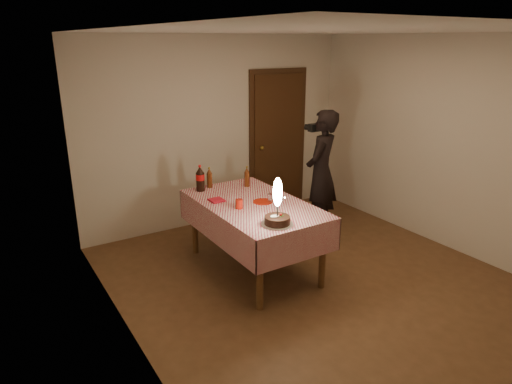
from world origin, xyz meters
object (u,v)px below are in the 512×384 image
(red_cup, at_px, (239,204))
(cola_bottle, at_px, (200,178))
(dining_table, at_px, (254,212))
(photographer, at_px, (321,173))
(clear_cup, at_px, (271,198))
(red_plate, at_px, (263,202))
(amber_bottle_left, at_px, (209,178))
(birthday_cake, at_px, (277,212))
(amber_bottle_right, at_px, (247,177))

(red_cup, bearing_deg, cola_bottle, 96.40)
(dining_table, bearing_deg, red_cup, -163.56)
(photographer, bearing_deg, dining_table, -161.56)
(red_cup, bearing_deg, clear_cup, -0.56)
(clear_cup, distance_m, cola_bottle, 0.92)
(red_plate, bearing_deg, dining_table, 163.04)
(dining_table, distance_m, amber_bottle_left, 0.81)
(birthday_cake, xyz_separation_m, red_cup, (-0.09, 0.58, -0.08))
(cola_bottle, bearing_deg, dining_table, -66.09)
(amber_bottle_right, bearing_deg, birthday_cake, -107.53)
(cola_bottle, bearing_deg, amber_bottle_right, -14.81)
(dining_table, height_order, red_plate, red_plate)
(dining_table, xyz_separation_m, amber_bottle_right, (0.25, 0.55, 0.23))
(dining_table, relative_size, red_cup, 17.20)
(birthday_cake, height_order, cola_bottle, birthday_cake)
(red_cup, distance_m, cola_bottle, 0.78)
(dining_table, distance_m, photographer, 1.41)
(red_plate, distance_m, cola_bottle, 0.85)
(red_cup, relative_size, amber_bottle_left, 0.39)
(red_cup, relative_size, amber_bottle_right, 0.39)
(birthday_cake, distance_m, photographer, 1.83)
(dining_table, relative_size, photographer, 1.02)
(clear_cup, distance_m, photographer, 1.26)
(red_plate, bearing_deg, red_cup, -173.85)
(red_plate, distance_m, amber_bottle_left, 0.84)
(dining_table, distance_m, red_plate, 0.15)
(clear_cup, bearing_deg, dining_table, 159.25)
(amber_bottle_left, bearing_deg, clear_cup, -67.35)
(dining_table, distance_m, birthday_cake, 0.70)
(birthday_cake, height_order, red_cup, birthday_cake)
(red_cup, height_order, photographer, photographer)
(birthday_cake, relative_size, photographer, 0.28)
(clear_cup, distance_m, amber_bottle_right, 0.63)
(cola_bottle, distance_m, photographer, 1.67)
(amber_bottle_left, distance_m, photographer, 1.53)
(amber_bottle_left, height_order, amber_bottle_right, same)
(red_plate, relative_size, amber_bottle_left, 0.86)
(clear_cup, bearing_deg, cola_bottle, 122.76)
(red_cup, xyz_separation_m, cola_bottle, (-0.09, 0.76, 0.10))
(clear_cup, bearing_deg, amber_bottle_left, 112.65)
(clear_cup, relative_size, amber_bottle_right, 0.35)
(red_cup, bearing_deg, red_plate, 6.15)
(amber_bottle_right, xyz_separation_m, photographer, (1.09, -0.11, -0.09))
(dining_table, relative_size, amber_bottle_right, 6.75)
(birthday_cake, bearing_deg, amber_bottle_right, 72.47)
(birthday_cake, bearing_deg, photographer, 36.63)
(cola_bottle, xyz_separation_m, amber_bottle_left, (0.15, 0.06, -0.03))
(red_cup, distance_m, amber_bottle_left, 0.83)
(birthday_cake, distance_m, red_cup, 0.59)
(amber_bottle_right, bearing_deg, clear_cup, -95.77)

